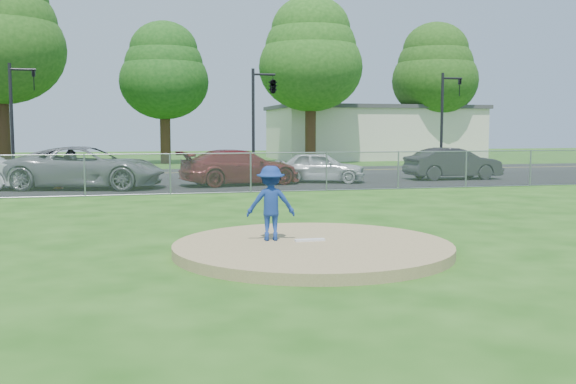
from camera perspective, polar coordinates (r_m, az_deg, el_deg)
name	(u,v)px	position (r m, az deg, el deg)	size (l,w,h in m)	color
ground	(233,199)	(22.19, -4.93, -0.62)	(120.00, 120.00, 0.00)	#1B4A10
pitchers_mound	(313,248)	(12.49, 2.20, -4.98)	(5.40, 5.40, 0.20)	#947D51
pitching_rubber	(310,240)	(12.66, 1.95, -4.29)	(0.60, 0.15, 0.04)	white
chain_link_fence	(224,173)	(24.10, -5.68, 1.65)	(40.00, 0.06, 1.50)	gray
parking_lot	(210,183)	(28.60, -6.94, 0.76)	(50.00, 8.00, 0.01)	black
street	(194,172)	(36.04, -8.37, 1.73)	(60.00, 7.00, 0.01)	black
commercial_building	(372,132)	(53.44, 7.51, 5.29)	(16.40, 9.40, 4.30)	beige
tree_center	(164,70)	(46.04, -10.95, 10.57)	(6.16, 6.16, 9.84)	#3D2416
tree_right	(311,54)	(45.82, 2.03, 12.17)	(7.28, 7.28, 11.63)	#3A2215
tree_far_right	(435,70)	(52.53, 12.93, 10.54)	(6.72, 6.72, 10.74)	#331F12
traffic_signal_left	(17,109)	(34.24, -22.99, 6.77)	(1.28, 0.20, 5.60)	black
traffic_signal_center	(271,88)	(34.66, -1.53, 9.26)	(1.42, 2.48, 5.60)	black
traffic_signal_right	(446,112)	(38.13, 13.85, 6.88)	(1.28, 0.20, 5.60)	black
pitcher	(271,203)	(12.66, -1.54, -1.00)	(0.95, 0.55, 1.48)	navy
traffic_cone	(58,180)	(27.38, -19.73, 0.99)	(0.35, 0.35, 0.68)	#D64D0B
parked_car_gray	(87,167)	(27.11, -17.42, 2.09)	(2.82, 6.12, 1.70)	slate
parked_car_darkred	(240,167)	(27.66, -4.26, 2.21)	(2.13, 5.24, 1.52)	maroon
parked_car_pearl	(320,167)	(28.99, 2.87, 2.24)	(1.64, 4.07, 1.39)	silver
parked_car_charcoal	(453,164)	(31.72, 14.46, 2.46)	(1.59, 4.56, 1.50)	#252528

